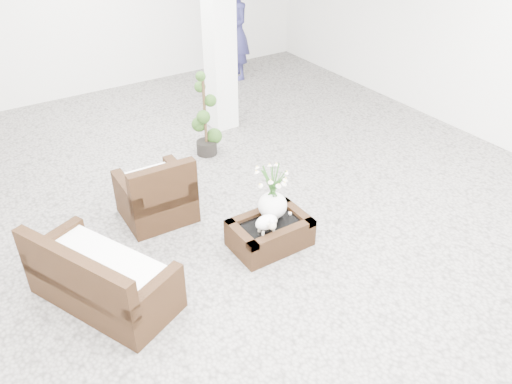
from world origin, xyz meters
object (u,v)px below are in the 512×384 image
coffee_table (270,234)px  armchair (155,187)px  loveseat (102,269)px  topiary (205,115)px

coffee_table → armchair: bearing=124.4°
coffee_table → loveseat: bearing=174.7°
loveseat → armchair: bearing=-68.6°
armchair → loveseat: 1.51m
loveseat → topiary: bearing=-71.6°
coffee_table → loveseat: loveseat is taller
coffee_table → armchair: 1.57m
loveseat → topiary: size_ratio=1.16×
armchair → topiary: 1.75m
coffee_table → loveseat: 1.94m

